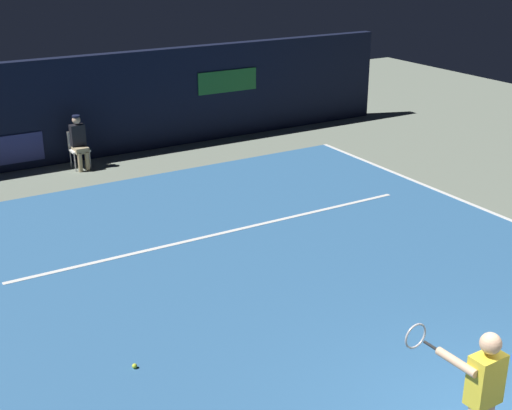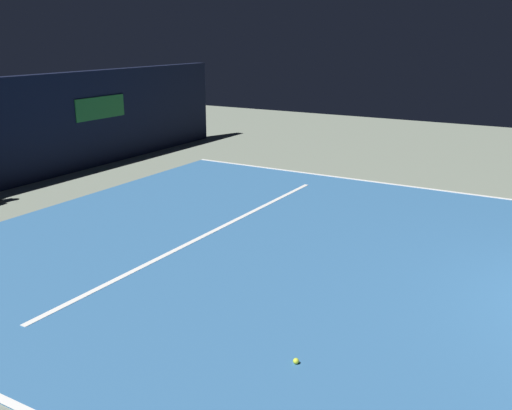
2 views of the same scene
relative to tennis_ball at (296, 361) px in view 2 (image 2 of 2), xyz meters
The scene contains 5 objects.
ground_plane 3.39m from the tennis_ball, 21.54° to the left, with size 32.74×32.74×0.00m, color gray.
court_surface 3.39m from the tennis_ball, 21.54° to the left, with size 10.60×12.10×0.01m, color #336699.
line_sideline_left 8.49m from the tennis_ball, ahead, with size 0.10×12.10×0.01m, color white.
line_service 4.61m from the tennis_ball, 46.83° to the left, with size 8.26×0.10×0.01m, color white.
tennis_ball is the anchor object (origin of this frame).
Camera 2 is at (-8.29, 1.30, 3.56)m, focal length 40.63 mm.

